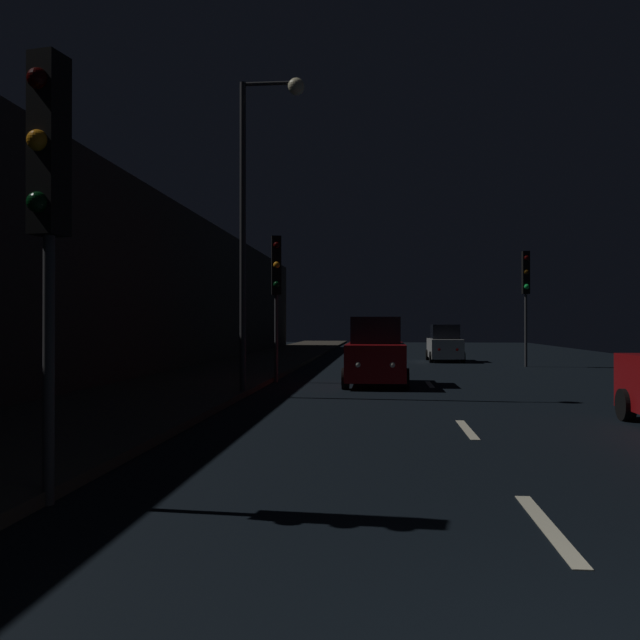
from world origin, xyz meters
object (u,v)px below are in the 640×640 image
at_px(streetlamp_overhead, 259,190).
at_px(traffic_light_far_right, 526,282).
at_px(traffic_light_near_left, 48,178).
at_px(car_approaching_headlights, 376,354).
at_px(car_distant_taillights, 445,345).
at_px(traffic_light_far_left, 276,276).

bearing_deg(streetlamp_overhead, traffic_light_far_right, 54.10).
relative_size(traffic_light_near_left, streetlamp_overhead, 0.57).
bearing_deg(traffic_light_far_right, car_approaching_headlights, -34.85).
bearing_deg(car_approaching_headlights, car_distant_taillights, 165.88).
xyz_separation_m(traffic_light_far_left, car_distant_taillights, (6.61, 12.83, -2.58)).
height_order(traffic_light_far_right, traffic_light_near_left, traffic_light_far_right).
bearing_deg(traffic_light_far_left, streetlamp_overhead, -9.53).
relative_size(traffic_light_near_left, car_distant_taillights, 1.27).
xyz_separation_m(traffic_light_far_right, traffic_light_near_left, (-9.90, -23.68, -0.33)).
relative_size(streetlamp_overhead, car_distant_taillights, 2.23).
bearing_deg(car_approaching_headlights, traffic_light_near_left, -13.21).
bearing_deg(car_approaching_headlights, traffic_light_far_left, -101.65).
xyz_separation_m(car_approaching_headlights, car_distant_taillights, (3.39, 13.50, -0.11)).
height_order(traffic_light_far_left, streetlamp_overhead, streetlamp_overhead).
bearing_deg(traffic_light_near_left, car_distant_taillights, 176.53).
distance_m(traffic_light_far_right, car_distant_taillights, 5.85).
xyz_separation_m(traffic_light_near_left, streetlamp_overhead, (0.32, 10.46, 1.95)).
distance_m(traffic_light_far_left, traffic_light_near_left, 14.81).
bearing_deg(streetlamp_overhead, traffic_light_far_left, 92.81).
bearing_deg(traffic_light_near_left, traffic_light_far_left, -170.23).
bearing_deg(traffic_light_near_left, streetlamp_overhead, -171.58).
bearing_deg(traffic_light_near_left, traffic_light_far_right, 167.50).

